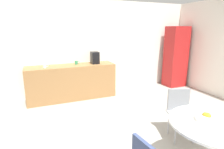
% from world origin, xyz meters
% --- Properties ---
extents(ground_plane, '(6.00, 6.00, 0.00)m').
position_xyz_m(ground_plane, '(0.00, 0.00, 0.00)').
color(ground_plane, '#9E998E').
extents(wall_back, '(6.00, 0.10, 2.60)m').
position_xyz_m(wall_back, '(0.00, 3.00, 1.30)').
color(wall_back, white).
rests_on(wall_back, ground_plane).
extents(counter_block, '(2.27, 0.60, 0.90)m').
position_xyz_m(counter_block, '(-0.76, 2.65, 0.45)').
color(counter_block, '#9E7042').
rests_on(counter_block, ground_plane).
extents(locker_cabinet, '(0.60, 0.50, 1.90)m').
position_xyz_m(locker_cabinet, '(2.55, 2.55, 0.95)').
color(locker_cabinet, '#B21E1E').
rests_on(locker_cabinet, ground_plane).
extents(round_table, '(1.06, 1.06, 0.76)m').
position_xyz_m(round_table, '(0.30, -0.77, 0.61)').
color(round_table, silver).
rests_on(round_table, ground_plane).
extents(chair_gray, '(0.53, 0.53, 0.83)m').
position_xyz_m(chair_gray, '(0.61, 0.13, 0.52)').
color(chair_gray, silver).
rests_on(chair_gray, ground_plane).
extents(fruit_bowl, '(0.27, 0.27, 0.11)m').
position_xyz_m(fruit_bowl, '(0.24, -0.70, 0.80)').
color(fruit_bowl, silver).
rests_on(fruit_bowl, round_table).
extents(mug_white, '(0.13, 0.08, 0.09)m').
position_xyz_m(mug_white, '(-0.60, 2.73, 0.95)').
color(mug_white, '#338C59').
rests_on(mug_white, counter_block).
extents(mug_green, '(0.13, 0.08, 0.09)m').
position_xyz_m(mug_green, '(-1.41, 2.56, 0.95)').
color(mug_green, white).
rests_on(mug_green, counter_block).
extents(coffee_maker, '(0.20, 0.24, 0.32)m').
position_xyz_m(coffee_maker, '(-0.11, 2.65, 1.06)').
color(coffee_maker, black).
rests_on(coffee_maker, counter_block).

